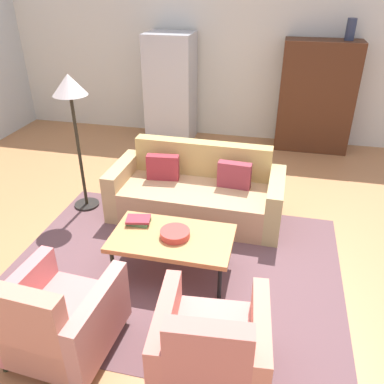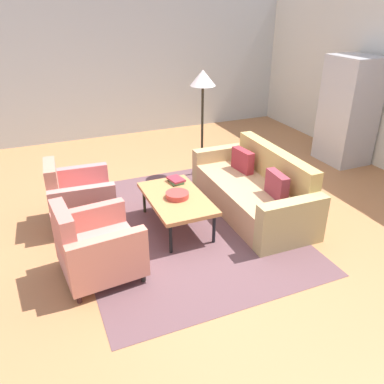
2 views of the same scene
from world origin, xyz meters
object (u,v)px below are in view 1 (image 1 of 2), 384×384
Objects in this scene: cabinet at (316,97)px; refrigerator at (171,89)px; armchair_left at (57,322)px; fruit_bowl at (175,234)px; book_stack at (138,221)px; vase_tall at (351,29)px; couch at (197,192)px; coffee_table at (172,239)px; floor_lamp at (71,98)px; armchair_right at (211,351)px.

cabinet is 0.97× the size of refrigerator.
armchair_left is 2.99× the size of fruit_bowl.
cabinet reaches higher than book_stack.
armchair_left is 2.77× the size of vase_tall.
couch is 1.17× the size of cabinet.
book_stack is 4.05m from cabinet.
coffee_table is 0.65× the size of refrigerator.
coffee_table is 0.08m from fruit_bowl.
cabinet is at bearing 42.74° from floor_lamp.
fruit_bowl is 1.09× the size of book_stack.
couch is at bearing 91.44° from fruit_bowl.
fruit_bowl is at bearing -34.23° from floor_lamp.
floor_lamp is at bearing 7.54° from couch.
refrigerator is (-1.01, 3.62, 0.52)m from coffee_table.
book_stack is at bearing -121.78° from vase_tall.
vase_tall reaches higher than armchair_left.
vase_tall is at bearing 67.39° from armchair_left.
couch is 6.67× the size of vase_tall.
armchair_right is at bearing -71.38° from refrigerator.
vase_tall is at bearing 64.40° from fruit_bowl.
fruit_bowl is (0.03, -1.19, 0.19)m from couch.
armchair_left is at bearing -68.51° from floor_lamp.
armchair_right is at bearing -62.54° from coffee_table.
coffee_table is 0.67× the size of cabinet.
coffee_table is 3.79m from refrigerator.
coffee_table is at bearing 66.33° from armchair_left.
armchair_left is at bearing 174.78° from armchair_right.
coffee_table is at bearing -34.80° from floor_lamp.
armchair_right is 0.48× the size of refrigerator.
couch is at bearing 68.90° from book_stack.
fruit_bowl is 0.17× the size of floor_lamp.
armchair_left is 1.21m from armchair_right.
couch is at bearing 89.93° from coffee_table.
vase_tall is at bearing -0.77° from cabinet.
refrigerator is at bearing 105.99° from fruit_bowl.
fruit_bowl is 0.93× the size of vase_tall.
cabinet is (1.43, 3.72, 0.42)m from fruit_bowl.
floor_lamp reaches higher than couch.
floor_lamp is (-1.46, 1.02, 1.04)m from coffee_table.
armchair_right reaches higher than coffee_table.
floor_lamp is (-1.50, 1.02, 0.97)m from fruit_bowl.
fruit_bowl is (-0.57, 1.17, 0.13)m from armchair_right.
floor_lamp reaches higher than coffee_table.
armchair_left is 5.68m from vase_tall.
book_stack is 1.68m from floor_lamp.
armchair_right is 1.31m from fruit_bowl.
refrigerator is at bearing 105.54° from coffee_table.
fruit_bowl is 0.46m from book_stack.
couch is 1.87m from floor_lamp.
cabinet is at bearing 179.23° from vase_tall.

